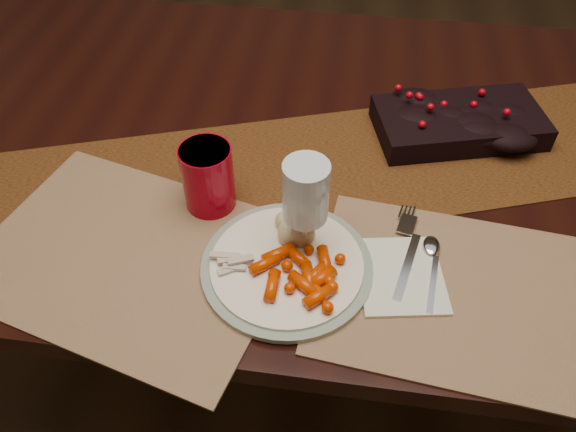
# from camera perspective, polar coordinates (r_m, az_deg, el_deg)

# --- Properties ---
(floor) EXTENTS (5.00, 5.00, 0.00)m
(floor) POSITION_cam_1_polar(r_m,az_deg,el_deg) (1.67, 2.34, -12.45)
(floor) COLOR black
(floor) RESTS_ON ground
(dining_table) EXTENTS (1.80, 1.00, 0.75)m
(dining_table) POSITION_cam_1_polar(r_m,az_deg,el_deg) (1.36, 2.81, -4.42)
(dining_table) COLOR black
(dining_table) RESTS_ON floor
(table_runner) EXTENTS (1.54, 0.80, 0.00)m
(table_runner) POSITION_cam_1_polar(r_m,az_deg,el_deg) (1.04, 5.89, 5.17)
(table_runner) COLOR black
(table_runner) RESTS_ON dining_table
(centerpiece) EXTENTS (0.34, 0.24, 0.06)m
(centerpiece) POSITION_cam_1_polar(r_m,az_deg,el_deg) (1.13, 17.04, 9.37)
(centerpiece) COLOR black
(centerpiece) RESTS_ON table_runner
(placemat_main) EXTENTS (0.46, 0.36, 0.00)m
(placemat_main) POSITION_cam_1_polar(r_m,az_deg,el_deg) (0.88, 17.19, -7.58)
(placemat_main) COLOR brown
(placemat_main) RESTS_ON dining_table
(placemat_second) EXTENTS (0.55, 0.46, 0.00)m
(placemat_second) POSITION_cam_1_polar(r_m,az_deg,el_deg) (0.92, -15.59, -3.97)
(placemat_second) COLOR #9B7A58
(placemat_second) RESTS_ON dining_table
(dinner_plate) EXTENTS (0.34, 0.34, 0.01)m
(dinner_plate) POSITION_cam_1_polar(r_m,az_deg,el_deg) (0.86, -0.13, -5.08)
(dinner_plate) COLOR white
(dinner_plate) RESTS_ON placemat_main
(baby_carrots) EXTENTS (0.13, 0.11, 0.02)m
(baby_carrots) POSITION_cam_1_polar(r_m,az_deg,el_deg) (0.83, 0.40, -5.97)
(baby_carrots) COLOR #CF3400
(baby_carrots) RESTS_ON dinner_plate
(mashed_potatoes) EXTENTS (0.09, 0.08, 0.04)m
(mashed_potatoes) POSITION_cam_1_polar(r_m,az_deg,el_deg) (0.88, 0.44, -0.89)
(mashed_potatoes) COLOR #C0B87F
(mashed_potatoes) RESTS_ON dinner_plate
(turkey_shreds) EXTENTS (0.07, 0.06, 0.02)m
(turkey_shreds) POSITION_cam_1_polar(r_m,az_deg,el_deg) (0.85, -5.86, -4.57)
(turkey_shreds) COLOR tan
(turkey_shreds) RESTS_ON dinner_plate
(napkin) EXTENTS (0.15, 0.17, 0.01)m
(napkin) POSITION_cam_1_polar(r_m,az_deg,el_deg) (0.87, 11.37, -5.92)
(napkin) COLOR silver
(napkin) RESTS_ON placemat_main
(fork) EXTENTS (0.07, 0.17, 0.00)m
(fork) POSITION_cam_1_polar(r_m,az_deg,el_deg) (0.89, 12.01, -3.88)
(fork) COLOR #AEADBA
(fork) RESTS_ON napkin
(spoon) EXTENTS (0.04, 0.14, 0.00)m
(spoon) POSITION_cam_1_polar(r_m,az_deg,el_deg) (0.88, 14.46, -5.44)
(spoon) COLOR #B7B7B7
(spoon) RESTS_ON napkin
(red_cup) EXTENTS (0.09, 0.09, 0.12)m
(red_cup) POSITION_cam_1_polar(r_m,az_deg,el_deg) (0.93, -8.13, 3.90)
(red_cup) COLOR #9F0015
(red_cup) RESTS_ON placemat_main
(wine_glass) EXTENTS (0.09, 0.09, 0.19)m
(wine_glass) POSITION_cam_1_polar(r_m,az_deg,el_deg) (0.82, 1.73, 0.25)
(wine_glass) COLOR white
(wine_glass) RESTS_ON dining_table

